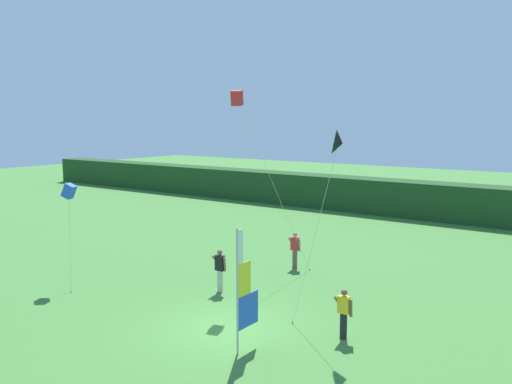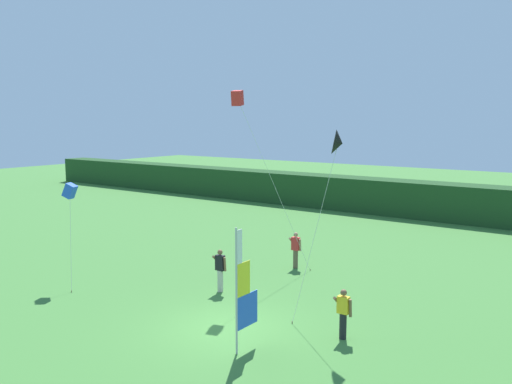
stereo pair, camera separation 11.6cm
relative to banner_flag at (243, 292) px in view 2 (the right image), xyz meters
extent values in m
plane|color=#3D7533|center=(-1.46, 1.13, -1.76)|extent=(120.00, 120.00, 0.00)
cube|color=#1E421E|center=(-1.46, 24.12, -0.55)|extent=(80.00, 2.40, 2.43)
cylinder|color=#B7B7BC|center=(0.00, -0.29, 0.08)|extent=(0.06, 0.06, 3.67)
cube|color=blue|center=(0.00, 0.22, -0.61)|extent=(0.02, 0.97, 0.98)
cube|color=yellow|center=(0.00, 0.04, 0.37)|extent=(0.02, 0.60, 0.98)
cube|color=white|center=(0.00, -0.15, 1.35)|extent=(0.02, 0.23, 0.98)
cylinder|color=black|center=(1.96, 2.46, -1.36)|extent=(0.22, 0.22, 0.80)
cube|color=yellow|center=(1.96, 2.46, -0.69)|extent=(0.36, 0.20, 0.53)
sphere|color=brown|center=(1.96, 2.46, -0.30)|extent=(0.20, 0.20, 0.20)
cylinder|color=brown|center=(1.73, 2.52, -0.65)|extent=(0.09, 0.48, 0.42)
cylinder|color=brown|center=(2.19, 2.46, -0.75)|extent=(0.09, 0.14, 0.56)
cylinder|color=brown|center=(-3.35, 8.33, -1.35)|extent=(0.22, 0.22, 0.82)
cube|color=red|center=(-3.35, 8.33, -0.65)|extent=(0.36, 0.20, 0.59)
sphere|color=#A37556|center=(-3.35, 8.33, -0.23)|extent=(0.20, 0.20, 0.20)
cylinder|color=#A37556|center=(-3.58, 8.39, -0.58)|extent=(0.09, 0.48, 0.42)
cylinder|color=#A37556|center=(-3.12, 8.34, -0.67)|extent=(0.09, 0.14, 0.56)
cylinder|color=#B7B2A3|center=(-3.96, 3.76, -1.34)|extent=(0.22, 0.22, 0.85)
cube|color=black|center=(-3.96, 3.76, -0.61)|extent=(0.36, 0.20, 0.60)
sphere|color=brown|center=(-3.96, 3.76, -0.19)|extent=(0.20, 0.20, 0.20)
cylinder|color=brown|center=(-4.19, 3.82, -0.54)|extent=(0.09, 0.48, 0.42)
cylinder|color=brown|center=(-3.73, 3.77, -0.64)|extent=(0.09, 0.14, 0.56)
cylinder|color=brown|center=(0.07, 2.58, -1.72)|extent=(0.03, 0.03, 0.08)
cylinder|color=silver|center=(0.57, 3.12, 1.20)|extent=(1.01, 1.09, 5.92)
cone|color=black|center=(1.06, 3.66, 4.15)|extent=(0.76, 0.91, 0.84)
cylinder|color=brown|center=(-2.58, 8.33, -1.72)|extent=(0.03, 0.03, 0.08)
cylinder|color=silver|center=(-3.40, 6.78, 1.98)|extent=(1.65, 3.11, 7.49)
cube|color=red|center=(-4.22, 5.23, 5.72)|extent=(0.51, 0.56, 0.63)
cylinder|color=brown|center=(-8.56, 0.30, -1.72)|extent=(0.03, 0.03, 0.08)
cylinder|color=silver|center=(-9.22, 0.82, 0.12)|extent=(1.32, 1.06, 3.76)
cube|color=blue|center=(-9.87, 1.34, 2.00)|extent=(0.67, 0.55, 0.66)
camera|label=1|loc=(8.89, -11.86, 4.90)|focal=37.69mm
camera|label=2|loc=(8.98, -11.79, 4.90)|focal=37.69mm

